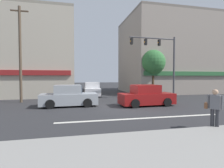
% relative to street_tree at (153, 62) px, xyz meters
% --- Properties ---
extents(ground_plane, '(120.00, 120.00, 0.00)m').
position_rel_street_tree_xyz_m(ground_plane, '(-5.50, -6.77, -3.88)').
color(ground_plane, '#2B2B2D').
extents(lane_marking_stripe, '(9.00, 0.24, 0.01)m').
position_rel_street_tree_xyz_m(lane_marking_stripe, '(-5.50, -10.27, -3.87)').
color(lane_marking_stripe, silver).
rests_on(lane_marking_stripe, ground).
extents(sidewalk_curb, '(40.00, 5.00, 0.16)m').
position_rel_street_tree_xyz_m(sidewalk_curb, '(-5.50, -15.27, -3.80)').
color(sidewalk_curb, gray).
rests_on(sidewalk_curb, ground).
extents(building_left_block, '(13.83, 9.10, 9.64)m').
position_rel_street_tree_xyz_m(building_left_block, '(-15.85, 4.04, 0.94)').
color(building_left_block, '#B7AD99').
rests_on(building_left_block, ground).
extents(building_right_corner, '(12.01, 10.42, 10.75)m').
position_rel_street_tree_xyz_m(building_right_corner, '(4.52, 5.02, 1.49)').
color(building_right_corner, gray).
rests_on(building_right_corner, ground).
extents(street_tree, '(2.84, 2.84, 5.33)m').
position_rel_street_tree_xyz_m(street_tree, '(0.00, 0.00, 0.00)').
color(street_tree, '#4C3823').
rests_on(street_tree, ground).
extents(utility_pole_near_left, '(1.40, 0.22, 8.14)m').
position_rel_street_tree_xyz_m(utility_pole_near_left, '(-13.44, -2.54, 0.34)').
color(utility_pole_near_left, brown).
rests_on(utility_pole_near_left, ground).
extents(utility_pole_far_right, '(1.40, 0.22, 7.01)m').
position_rel_street_tree_xyz_m(utility_pole_far_right, '(2.04, 0.73, -0.23)').
color(utility_pole_far_right, brown).
rests_on(utility_pole_far_right, ground).
extents(traffic_light_mast, '(4.89, 0.35, 6.20)m').
position_rel_street_tree_xyz_m(traffic_light_mast, '(-0.40, -2.92, 0.42)').
color(traffic_light_mast, '#47474C').
rests_on(traffic_light_mast, ground).
extents(sedan_crossing_center, '(2.06, 4.19, 1.58)m').
position_rel_street_tree_xyz_m(sedan_crossing_center, '(-6.93, 1.36, -3.17)').
color(sedan_crossing_center, silver).
rests_on(sedan_crossing_center, ground).
extents(sedan_waiting_far, '(4.15, 1.97, 1.58)m').
position_rel_street_tree_xyz_m(sedan_waiting_far, '(-9.40, -5.47, -3.17)').
color(sedan_waiting_far, '#999EA3').
rests_on(sedan_waiting_far, ground).
extents(sedan_crossing_rightbound, '(4.17, 2.02, 1.58)m').
position_rel_street_tree_xyz_m(sedan_crossing_rightbound, '(-3.66, -6.44, -3.17)').
color(sedan_crossing_rightbound, maroon).
rests_on(sedan_crossing_rightbound, ground).
extents(pedestrian_foreground_with_bag, '(0.52, 0.64, 1.67)m').
position_rel_street_tree_xyz_m(pedestrian_foreground_with_bag, '(-3.48, -12.80, -2.93)').
color(pedestrian_foreground_with_bag, '#333338').
rests_on(pedestrian_foreground_with_bag, ground).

